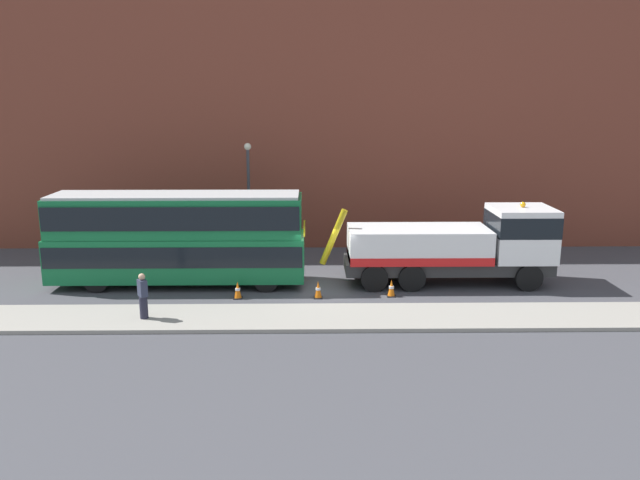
{
  "coord_description": "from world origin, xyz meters",
  "views": [
    {
      "loc": [
        -0.59,
        -26.21,
        8.13
      ],
      "look_at": [
        -0.2,
        0.33,
        2.0
      ],
      "focal_mm": 35.02,
      "sensor_mm": 36.0,
      "label": 1
    }
  ],
  "objects_px": {
    "pedestrian_onlooker": "(143,297)",
    "double_decker_bus": "(178,235)",
    "recovery_tow_truck": "(458,245)",
    "traffic_cone_near_truck": "(391,288)",
    "street_lamp": "(249,189)",
    "traffic_cone_near_bus": "(238,290)",
    "traffic_cone_midway": "(318,290)"
  },
  "relations": [
    {
      "from": "recovery_tow_truck",
      "to": "double_decker_bus",
      "type": "xyz_separation_m",
      "value": [
        -12.28,
        0.0,
        0.47
      ]
    },
    {
      "from": "recovery_tow_truck",
      "to": "street_lamp",
      "type": "bearing_deg",
      "value": 151.74
    },
    {
      "from": "recovery_tow_truck",
      "to": "traffic_cone_midway",
      "type": "relative_size",
      "value": 14.09
    },
    {
      "from": "pedestrian_onlooker",
      "to": "traffic_cone_near_bus",
      "type": "height_order",
      "value": "pedestrian_onlooker"
    },
    {
      "from": "recovery_tow_truck",
      "to": "pedestrian_onlooker",
      "type": "height_order",
      "value": "recovery_tow_truck"
    },
    {
      "from": "traffic_cone_near_truck",
      "to": "street_lamp",
      "type": "xyz_separation_m",
      "value": [
        -6.53,
        7.06,
        3.13
      ]
    },
    {
      "from": "recovery_tow_truck",
      "to": "traffic_cone_near_truck",
      "type": "xyz_separation_m",
      "value": [
        -3.14,
        -1.81,
        -1.42
      ]
    },
    {
      "from": "traffic_cone_midway",
      "to": "double_decker_bus",
      "type": "bearing_deg",
      "value": 161.91
    },
    {
      "from": "recovery_tow_truck",
      "to": "double_decker_bus",
      "type": "distance_m",
      "value": 12.29
    },
    {
      "from": "pedestrian_onlooker",
      "to": "traffic_cone_midway",
      "type": "xyz_separation_m",
      "value": [
        6.44,
        2.72,
        -0.64
      ]
    },
    {
      "from": "traffic_cone_near_bus",
      "to": "street_lamp",
      "type": "distance_m",
      "value": 7.89
    },
    {
      "from": "traffic_cone_near_truck",
      "to": "recovery_tow_truck",
      "type": "bearing_deg",
      "value": 29.97
    },
    {
      "from": "double_decker_bus",
      "to": "pedestrian_onlooker",
      "type": "height_order",
      "value": "double_decker_bus"
    },
    {
      "from": "double_decker_bus",
      "to": "traffic_cone_near_truck",
      "type": "relative_size",
      "value": 15.36
    },
    {
      "from": "double_decker_bus",
      "to": "street_lamp",
      "type": "height_order",
      "value": "street_lamp"
    },
    {
      "from": "traffic_cone_near_truck",
      "to": "pedestrian_onlooker",
      "type": "bearing_deg",
      "value": -163.05
    },
    {
      "from": "traffic_cone_midway",
      "to": "traffic_cone_near_truck",
      "type": "relative_size",
      "value": 1.0
    },
    {
      "from": "double_decker_bus",
      "to": "traffic_cone_near_truck",
      "type": "distance_m",
      "value": 9.51
    },
    {
      "from": "pedestrian_onlooker",
      "to": "double_decker_bus",
      "type": "bearing_deg",
      "value": 50.83
    },
    {
      "from": "pedestrian_onlooker",
      "to": "traffic_cone_near_bus",
      "type": "distance_m",
      "value": 4.19
    },
    {
      "from": "traffic_cone_midway",
      "to": "street_lamp",
      "type": "bearing_deg",
      "value": 115.68
    },
    {
      "from": "traffic_cone_midway",
      "to": "pedestrian_onlooker",
      "type": "bearing_deg",
      "value": -157.14
    },
    {
      "from": "pedestrian_onlooker",
      "to": "street_lamp",
      "type": "xyz_separation_m",
      "value": [
        2.97,
        9.95,
        2.49
      ]
    },
    {
      "from": "double_decker_bus",
      "to": "traffic_cone_near_bus",
      "type": "distance_m",
      "value": 3.91
    },
    {
      "from": "traffic_cone_near_bus",
      "to": "street_lamp",
      "type": "bearing_deg",
      "value": 91.35
    },
    {
      "from": "traffic_cone_near_truck",
      "to": "street_lamp",
      "type": "height_order",
      "value": "street_lamp"
    },
    {
      "from": "recovery_tow_truck",
      "to": "street_lamp",
      "type": "distance_m",
      "value": 11.13
    },
    {
      "from": "double_decker_bus",
      "to": "traffic_cone_midway",
      "type": "height_order",
      "value": "double_decker_bus"
    },
    {
      "from": "pedestrian_onlooker",
      "to": "street_lamp",
      "type": "bearing_deg",
      "value": 38.52
    },
    {
      "from": "double_decker_bus",
      "to": "traffic_cone_near_truck",
      "type": "xyz_separation_m",
      "value": [
        9.14,
        -1.81,
        -1.89
      ]
    },
    {
      "from": "recovery_tow_truck",
      "to": "traffic_cone_near_truck",
      "type": "bearing_deg",
      "value": -149.8
    },
    {
      "from": "pedestrian_onlooker",
      "to": "traffic_cone_near_truck",
      "type": "distance_m",
      "value": 9.95
    }
  ]
}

